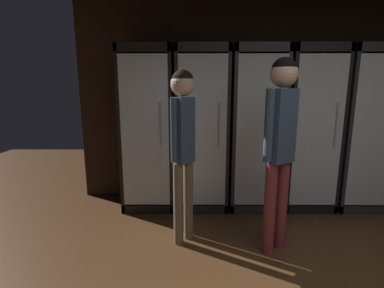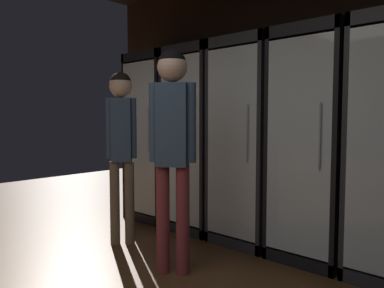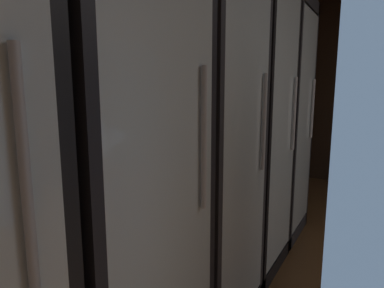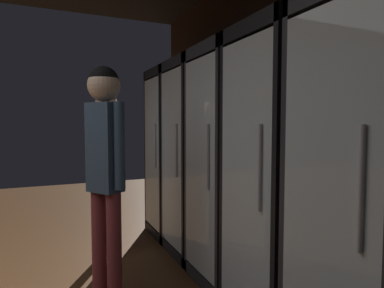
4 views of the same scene
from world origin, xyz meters
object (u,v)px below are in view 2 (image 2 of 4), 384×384
object	(u,v)px
cooler_left	(122,207)
shopper_near	(174,209)
cooler_right	(223,210)
cooler_center	(169,208)
cooler_far_right	(286,210)
cooler_far_left	(80,206)
shopper_far	(258,222)
wine_crate_floor	(20,372)

from	to	relation	value
cooler_left	shopper_near	bearing A→B (deg)	-41.38
cooler_right	shopper_near	world-z (taller)	cooler_right
cooler_center	cooler_far_right	bearing A→B (deg)	-0.00
cooler_far_left	cooler_left	size ratio (longest dim) A/B	1.00
cooler_far_left	cooler_center	xyz separation A→B (m)	(1.49, -0.00, -0.00)
cooler_far_left	cooler_far_right	size ratio (longest dim) A/B	1.00
cooler_left	shopper_far	world-z (taller)	cooler_left
cooler_far_left	cooler_far_right	xyz separation A→B (m)	(2.98, -0.00, 0.01)
cooler_center	wine_crate_floor	bearing A→B (deg)	-88.93
wine_crate_floor	shopper_near	bearing A→B (deg)	64.98
cooler_center	shopper_far	distance (m)	1.93
cooler_center	cooler_right	bearing A→B (deg)	0.15
cooler_far_right	shopper_near	distance (m)	1.48
cooler_far_left	shopper_near	xyz separation A→B (m)	(2.05, -1.15, 0.07)
cooler_far_left	cooler_center	bearing A→B (deg)	-0.08
shopper_far	wine_crate_floor	distance (m)	1.75
cooler_far_right	wine_crate_floor	bearing A→B (deg)	-122.83
shopper_far	wine_crate_floor	size ratio (longest dim) A/B	4.18
shopper_near	shopper_far	size ratio (longest dim) A/B	1.06
shopper_near	shopper_far	distance (m)	0.81
shopper_near	wine_crate_floor	world-z (taller)	shopper_near
cooler_center	cooler_right	size ratio (longest dim) A/B	1.00
cooler_right	shopper_far	world-z (taller)	cooler_right
cooler_far_right	shopper_far	distance (m)	1.41
cooler_center	cooler_far_right	xyz separation A→B (m)	(1.49, -0.00, 0.01)
cooler_right	cooler_far_right	distance (m)	0.75
cooler_left	shopper_far	distance (m)	2.50
cooler_right	wine_crate_floor	distance (m)	2.50
cooler_center	cooler_far_right	distance (m)	1.49
shopper_far	cooler_right	bearing A→B (deg)	112.56
cooler_left	cooler_center	world-z (taller)	same
cooler_far_left	wine_crate_floor	bearing A→B (deg)	-55.69
cooler_right	shopper_far	xyz separation A→B (m)	(0.58, -1.40, 0.01)
cooler_center	cooler_left	bearing A→B (deg)	179.87
shopper_near	cooler_right	bearing A→B (deg)	80.64
cooler_right	wine_crate_floor	world-z (taller)	cooler_right
cooler_left	cooler_center	distance (m)	0.75
cooler_far_left	cooler_center	world-z (taller)	same
cooler_left	cooler_right	distance (m)	1.49
cooler_far_right	wine_crate_floor	xyz separation A→B (m)	(-1.45, -2.24, -0.84)
cooler_center	shopper_far	bearing A→B (deg)	-46.52
cooler_center	cooler_far_right	world-z (taller)	same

